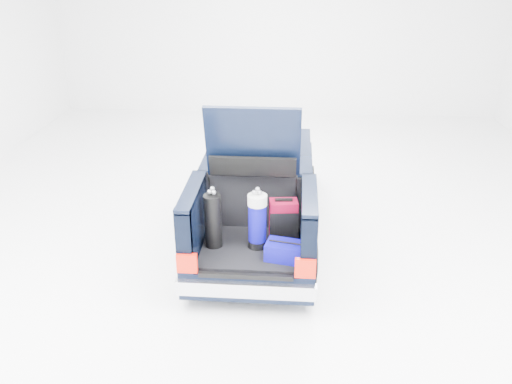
# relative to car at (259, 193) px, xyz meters

# --- Properties ---
(ground) EXTENTS (14.00, 14.00, 0.00)m
(ground) POSITION_rel_car_xyz_m (0.00, -0.11, -0.67)
(ground) COLOR white
(ground) RESTS_ON ground
(car) EXTENTS (1.87, 4.65, 2.47)m
(car) POSITION_rel_car_xyz_m (0.00, 0.00, 0.00)
(car) COLOR black
(car) RESTS_ON ground
(red_suitcase) EXTENTS (0.40, 0.29, 0.63)m
(red_suitcase) POSITION_rel_car_xyz_m (0.44, -1.36, 0.22)
(red_suitcase) COLOR maroon
(red_suitcase) RESTS_ON car
(black_golf_bag) EXTENTS (0.26, 0.28, 0.85)m
(black_golf_bag) POSITION_rel_car_xyz_m (-0.50, -1.60, 0.31)
(black_golf_bag) COLOR black
(black_golf_bag) RESTS_ON car
(blue_golf_bag) EXTENTS (0.32, 0.32, 0.87)m
(blue_golf_bag) POSITION_rel_car_xyz_m (0.09, -1.58, 0.32)
(blue_golf_bag) COLOR black
(blue_golf_bag) RESTS_ON car
(blue_duffel) EXTENTS (0.54, 0.41, 0.26)m
(blue_duffel) POSITION_rel_car_xyz_m (0.48, -1.86, 0.04)
(blue_duffel) COLOR #0A0581
(blue_duffel) RESTS_ON car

